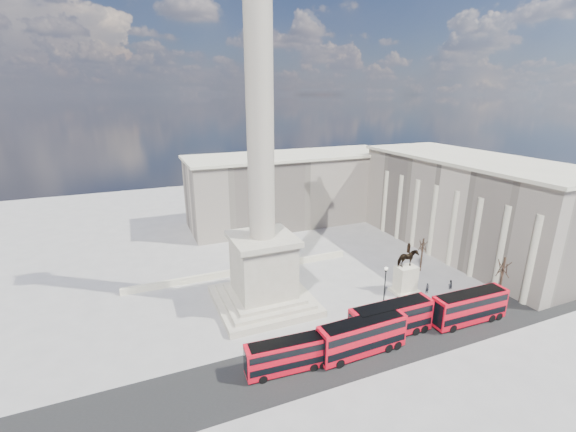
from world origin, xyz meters
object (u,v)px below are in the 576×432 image
(victorian_lamp, at_px, (385,283))
(pedestrian_walking, at_px, (427,288))
(nelsons_column, at_px, (262,222))
(equestrian_statue, at_px, (406,275))
(red_bus_c, at_px, (391,319))
(red_bus_d, at_px, (470,307))
(pedestrian_crossing, at_px, (397,302))
(red_bus_b, at_px, (363,336))
(red_bus_a, at_px, (289,355))
(pedestrian_standing, at_px, (450,285))

(victorian_lamp, bearing_deg, pedestrian_walking, 2.73)
(nelsons_column, bearing_deg, equestrian_statue, -13.71)
(red_bus_c, xyz_separation_m, victorian_lamp, (3.77, 6.66, 1.25))
(red_bus_d, xyz_separation_m, pedestrian_crossing, (-6.65, 6.84, -1.48))
(nelsons_column, distance_m, pedestrian_walking, 28.55)
(pedestrian_walking, height_order, pedestrian_crossing, pedestrian_crossing)
(nelsons_column, bearing_deg, pedestrian_crossing, -26.17)
(red_bus_b, bearing_deg, equestrian_statue, 33.57)
(red_bus_d, distance_m, pedestrian_crossing, 9.65)
(victorian_lamp, distance_m, equestrian_statue, 5.93)
(red_bus_a, relative_size, red_bus_b, 0.87)
(red_bus_a, height_order, pedestrian_crossing, red_bus_a)
(nelsons_column, distance_m, pedestrian_crossing, 23.12)
(red_bus_d, height_order, pedestrian_walking, red_bus_d)
(pedestrian_walking, height_order, pedestrian_standing, pedestrian_walking)
(red_bus_d, xyz_separation_m, pedestrian_standing, (4.91, 8.24, -1.60))
(red_bus_c, relative_size, red_bus_d, 1.02)
(nelsons_column, distance_m, victorian_lamp, 20.12)
(pedestrian_crossing, bearing_deg, red_bus_b, 90.78)
(nelsons_column, relative_size, red_bus_b, 4.40)
(red_bus_d, bearing_deg, pedestrian_standing, 60.72)
(pedestrian_walking, bearing_deg, pedestrian_crossing, -162.09)
(victorian_lamp, height_order, equestrian_statue, equestrian_statue)
(red_bus_b, height_order, equestrian_statue, equestrian_statue)
(red_bus_d, bearing_deg, equestrian_statue, 105.54)
(red_bus_d, bearing_deg, victorian_lamp, 136.11)
(victorian_lamp, relative_size, pedestrian_walking, 3.73)
(equestrian_statue, distance_m, pedestrian_walking, 4.08)
(red_bus_a, bearing_deg, red_bus_c, 7.93)
(red_bus_b, xyz_separation_m, red_bus_d, (17.27, 0.10, -0.02))
(pedestrian_walking, distance_m, pedestrian_crossing, 7.41)
(red_bus_b, distance_m, victorian_lamp, 12.45)
(pedestrian_walking, bearing_deg, red_bus_a, -159.22)
(red_bus_c, relative_size, pedestrian_crossing, 6.40)
(red_bus_d, relative_size, pedestrian_standing, 7.23)
(red_bus_c, xyz_separation_m, pedestrian_crossing, (5.20, 5.31, -1.53))
(equestrian_statue, relative_size, pedestrian_walking, 5.02)
(pedestrian_walking, bearing_deg, equestrian_statue, 156.56)
(red_bus_d, bearing_deg, red_bus_a, -179.51)
(red_bus_a, xyz_separation_m, victorian_lamp, (18.56, 7.71, 1.60))
(victorian_lamp, xyz_separation_m, equestrian_statue, (5.52, 2.03, -0.76))
(red_bus_b, height_order, pedestrian_crossing, red_bus_b)
(victorian_lamp, xyz_separation_m, pedestrian_crossing, (1.43, -1.35, -2.78))
(red_bus_b, relative_size, red_bus_d, 1.01)
(red_bus_c, xyz_separation_m, equestrian_statue, (9.29, 8.69, 0.49))
(pedestrian_walking, bearing_deg, nelsons_column, 168.57)
(pedestrian_crossing, bearing_deg, nelsons_column, 31.45)
(nelsons_column, distance_m, red_bus_b, 20.15)
(red_bus_c, relative_size, pedestrian_walking, 6.83)
(pedestrian_walking, bearing_deg, red_bus_d, -89.53)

